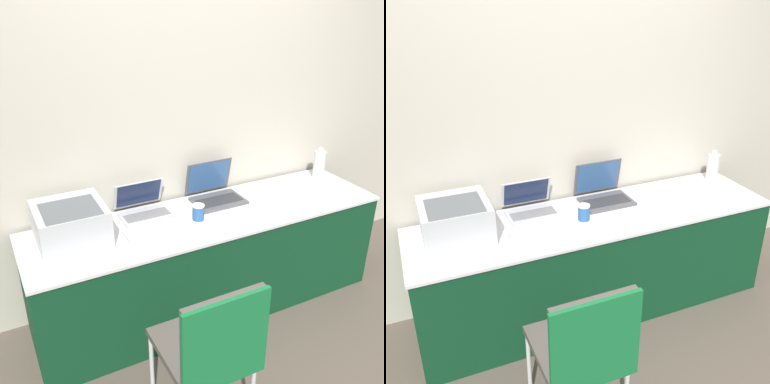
% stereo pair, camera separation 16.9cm
% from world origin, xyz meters
% --- Properties ---
extents(ground_plane, '(14.00, 14.00, 0.00)m').
position_xyz_m(ground_plane, '(0.00, 0.00, 0.00)').
color(ground_plane, brown).
extents(wall_back, '(8.00, 0.05, 2.60)m').
position_xyz_m(wall_back, '(0.00, 0.71, 1.30)').
color(wall_back, '#B7B2A3').
rests_on(wall_back, ground_plane).
extents(table, '(2.49, 0.66, 0.74)m').
position_xyz_m(table, '(0.00, 0.32, 0.37)').
color(table, '#0C381E').
rests_on(table, ground_plane).
extents(printer, '(0.41, 0.40, 0.23)m').
position_xyz_m(printer, '(-0.91, 0.40, 0.87)').
color(printer, '#B2B7BC').
rests_on(printer, table).
extents(laptop_left, '(0.34, 0.28, 0.21)m').
position_xyz_m(laptop_left, '(-0.39, 0.53, 0.79)').
color(laptop_left, '#B7B7BC').
rests_on(laptop_left, table).
extents(laptop_right, '(0.36, 0.31, 0.27)m').
position_xyz_m(laptop_right, '(0.15, 0.52, 0.80)').
color(laptop_right, '#4C4C51').
rests_on(laptop_right, table).
extents(external_keyboard, '(0.42, 0.15, 0.02)m').
position_xyz_m(external_keyboard, '(-0.41, 0.27, 0.75)').
color(external_keyboard, silver).
rests_on(external_keyboard, table).
extents(coffee_cup, '(0.08, 0.08, 0.11)m').
position_xyz_m(coffee_cup, '(-0.10, 0.29, 0.80)').
color(coffee_cup, '#285699').
rests_on(coffee_cup, table).
extents(metal_pitcher, '(0.09, 0.09, 0.25)m').
position_xyz_m(metal_pitcher, '(1.10, 0.49, 0.86)').
color(metal_pitcher, silver).
rests_on(metal_pitcher, table).
extents(chair, '(0.44, 0.48, 0.93)m').
position_xyz_m(chair, '(-0.49, -0.60, 0.58)').
color(chair, '#4C4742').
rests_on(chair, ground_plane).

